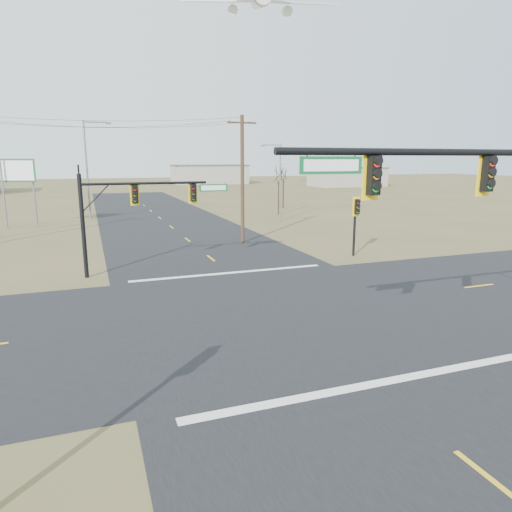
{
  "coord_description": "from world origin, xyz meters",
  "views": [
    {
      "loc": [
        -7.76,
        -18.4,
        6.82
      ],
      "look_at": [
        -0.66,
        1.0,
        2.43
      ],
      "focal_mm": 32.0,
      "sensor_mm": 36.0,
      "label": 1
    }
  ],
  "objects": [
    {
      "name": "utility_pole_near",
      "position": [
        4.06,
        17.11,
        5.3
      ],
      "size": [
        2.5,
        0.4,
        10.25
      ],
      "rotation": [
        0.0,
        0.0,
        0.11
      ],
      "color": "#422B1C",
      "rests_on": "ground"
    },
    {
      "name": "streetlight_a",
      "position": [
        12.09,
        28.57,
        4.79
      ],
      "size": [
        2.39,
        0.31,
        8.53
      ],
      "rotation": [
        0.0,
        0.0,
        -0.21
      ],
      "color": "slate",
      "rests_on": "ground"
    },
    {
      "name": "mast_arm_far",
      "position": [
        -4.89,
        9.47,
        4.38
      ],
      "size": [
        8.82,
        0.51,
        6.03
      ],
      "rotation": [
        0.0,
        0.0,
        0.22
      ],
      "color": "black",
      "rests_on": "ground"
    },
    {
      "name": "highway_sign",
      "position": [
        -14.29,
        32.95,
        4.79
      ],
      "size": [
        3.5,
        1.25,
        6.87
      ],
      "rotation": [
        0.0,
        0.0,
        -0.33
      ],
      "color": "slate",
      "rests_on": "ground"
    },
    {
      "name": "warehouse_mid",
      "position": [
        25.0,
        110.0,
        2.5
      ],
      "size": [
        20.0,
        12.0,
        5.0
      ],
      "primitive_type": "cube",
      "color": "gray",
      "rests_on": "ground"
    },
    {
      "name": "stop_bar_far",
      "position": [
        0.0,
        7.5,
        0.03
      ],
      "size": [
        12.0,
        0.4,
        0.01
      ],
      "primitive_type": "cube",
      "color": "silver",
      "rests_on": "road_ns"
    },
    {
      "name": "streetlight_c",
      "position": [
        -7.47,
        37.44,
        6.23
      ],
      "size": [
        3.09,
        0.33,
        11.08
      ],
      "rotation": [
        0.0,
        0.0,
        0.08
      ],
      "color": "slate",
      "rests_on": "ground"
    },
    {
      "name": "stop_bar_near",
      "position": [
        0.0,
        -7.5,
        0.03
      ],
      "size": [
        12.0,
        0.4,
        0.01
      ],
      "primitive_type": "cube",
      "color": "silver",
      "rests_on": "road_ns"
    },
    {
      "name": "bare_tree_c",
      "position": [
        14.62,
        34.44,
        5.02
      ],
      "size": [
        3.35,
        3.35,
        6.4
      ],
      "rotation": [
        0.0,
        0.0,
        -0.28
      ],
      "color": "black",
      "rests_on": "ground"
    },
    {
      "name": "road_ns",
      "position": [
        0.0,
        0.0,
        0.01
      ],
      "size": [
        14.0,
        160.0,
        0.02
      ],
      "primitive_type": "cube",
      "color": "black",
      "rests_on": "ground"
    },
    {
      "name": "road_ew",
      "position": [
        0.0,
        0.0,
        0.01
      ],
      "size": [
        160.0,
        14.0,
        0.02
      ],
      "primitive_type": "cube",
      "color": "black",
      "rests_on": "ground"
    },
    {
      "name": "pedestal_signal_ne",
      "position": [
        9.91,
        9.28,
        3.13
      ],
      "size": [
        0.6,
        0.51,
        4.26
      ],
      "rotation": [
        0.0,
        0.0,
        -0.1
      ],
      "color": "black",
      "rests_on": "ground"
    },
    {
      "name": "mast_arm_near",
      "position": [
        3.92,
        -7.78,
        5.52
      ],
      "size": [
        11.03,
        0.46,
        7.62
      ],
      "rotation": [
        0.0,
        0.0,
        0.12
      ],
      "color": "black",
      "rests_on": "ground"
    },
    {
      "name": "warehouse_right",
      "position": [
        55.0,
        85.0,
        2.25
      ],
      "size": [
        18.0,
        10.0,
        4.5
      ],
      "primitive_type": "cube",
      "color": "gray",
      "rests_on": "ground"
    },
    {
      "name": "bare_tree_d",
      "position": [
        18.19,
        41.28,
        4.87
      ],
      "size": [
        2.95,
        2.95,
        6.04
      ],
      "rotation": [
        0.0,
        0.0,
        -0.36
      ],
      "color": "black",
      "rests_on": "ground"
    },
    {
      "name": "ground",
      "position": [
        0.0,
        0.0,
        0.0
      ],
      "size": [
        320.0,
        320.0,
        0.0
      ],
      "primitive_type": "plane",
      "color": "brown",
      "rests_on": "ground"
    }
  ]
}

